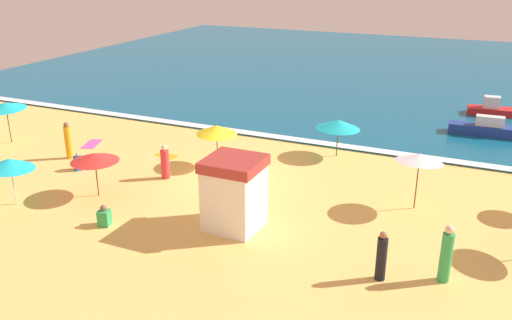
{
  "coord_description": "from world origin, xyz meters",
  "views": [
    {
      "loc": [
        9.98,
        -20.34,
        9.58
      ],
      "look_at": [
        0.49,
        0.78,
        0.8
      ],
      "focal_mm": 37.97,
      "sensor_mm": 36.0,
      "label": 1
    }
  ],
  "objects_px": {
    "small_boat_1": "(491,109)",
    "beachgoer_5": "(381,257)",
    "beachgoer_2": "(104,217)",
    "small_boat_0": "(489,129)",
    "beach_umbrella_6": "(217,130)",
    "beachgoer_1": "(68,141)",
    "beachgoer_6": "(78,162)",
    "beach_umbrella_2": "(6,106)",
    "beach_umbrella_1": "(338,124)",
    "beachgoer_0": "(165,163)",
    "beachgoer_4": "(446,255)",
    "lifeguard_cabana": "(234,193)",
    "beach_umbrella_5": "(10,164)",
    "beach_umbrella_4": "(95,157)",
    "beach_umbrella_0": "(420,158)"
  },
  "relations": [
    {
      "from": "small_boat_1",
      "to": "beachgoer_5",
      "type": "bearing_deg",
      "value": -96.47
    },
    {
      "from": "beachgoer_2",
      "to": "small_boat_0",
      "type": "xyz_separation_m",
      "value": [
        12.77,
        17.43,
        0.12
      ]
    },
    {
      "from": "beach_umbrella_6",
      "to": "small_boat_1",
      "type": "xyz_separation_m",
      "value": [
        11.75,
        14.73,
        -1.34
      ]
    },
    {
      "from": "beachgoer_1",
      "to": "beachgoer_5",
      "type": "bearing_deg",
      "value": -15.16
    },
    {
      "from": "beachgoer_6",
      "to": "beachgoer_5",
      "type": "bearing_deg",
      "value": -12.83
    },
    {
      "from": "small_boat_1",
      "to": "beach_umbrella_2",
      "type": "bearing_deg",
      "value": -145.5
    },
    {
      "from": "beach_umbrella_1",
      "to": "small_boat_1",
      "type": "height_order",
      "value": "beach_umbrella_1"
    },
    {
      "from": "beach_umbrella_1",
      "to": "beach_umbrella_2",
      "type": "relative_size",
      "value": 1.14
    },
    {
      "from": "beachgoer_0",
      "to": "beachgoer_2",
      "type": "distance_m",
      "value": 4.93
    },
    {
      "from": "beach_umbrella_2",
      "to": "beachgoer_6",
      "type": "distance_m",
      "value": 6.62
    },
    {
      "from": "beachgoer_4",
      "to": "beachgoer_5",
      "type": "distance_m",
      "value": 1.98
    },
    {
      "from": "small_boat_1",
      "to": "beachgoer_6",
      "type": "bearing_deg",
      "value": -134.28
    },
    {
      "from": "lifeguard_cabana",
      "to": "beach_umbrella_6",
      "type": "bearing_deg",
      "value": 123.75
    },
    {
      "from": "beach_umbrella_2",
      "to": "small_boat_0",
      "type": "distance_m",
      "value": 26.52
    },
    {
      "from": "beach_umbrella_1",
      "to": "beachgoer_2",
      "type": "bearing_deg",
      "value": -118.11
    },
    {
      "from": "beachgoer_6",
      "to": "small_boat_0",
      "type": "xyz_separation_m",
      "value": [
        17.57,
        13.37,
        0.1
      ]
    },
    {
      "from": "beach_umbrella_1",
      "to": "small_boat_0",
      "type": "height_order",
      "value": "beach_umbrella_1"
    },
    {
      "from": "small_boat_1",
      "to": "small_boat_0",
      "type": "bearing_deg",
      "value": -89.17
    },
    {
      "from": "beach_umbrella_5",
      "to": "beachgoer_0",
      "type": "height_order",
      "value": "beach_umbrella_5"
    },
    {
      "from": "beachgoer_1",
      "to": "beach_umbrella_2",
      "type": "bearing_deg",
      "value": 172.53
    },
    {
      "from": "beachgoer_4",
      "to": "small_boat_1",
      "type": "bearing_deg",
      "value": 88.36
    },
    {
      "from": "beachgoer_1",
      "to": "beachgoer_2",
      "type": "bearing_deg",
      "value": -39.05
    },
    {
      "from": "beach_umbrella_1",
      "to": "small_boat_1",
      "type": "bearing_deg",
      "value": 58.22
    },
    {
      "from": "lifeguard_cabana",
      "to": "beachgoer_0",
      "type": "relative_size",
      "value": 1.71
    },
    {
      "from": "beach_umbrella_2",
      "to": "beachgoer_1",
      "type": "bearing_deg",
      "value": -7.47
    },
    {
      "from": "beach_umbrella_4",
      "to": "beachgoer_5",
      "type": "bearing_deg",
      "value": -6.72
    },
    {
      "from": "beachgoer_2",
      "to": "beach_umbrella_0",
      "type": "bearing_deg",
      "value": 31.18
    },
    {
      "from": "beachgoer_0",
      "to": "small_boat_1",
      "type": "height_order",
      "value": "beachgoer_0"
    },
    {
      "from": "beach_umbrella_6",
      "to": "beachgoer_2",
      "type": "height_order",
      "value": "beach_umbrella_6"
    },
    {
      "from": "beachgoer_4",
      "to": "small_boat_0",
      "type": "bearing_deg",
      "value": 87.65
    },
    {
      "from": "beach_umbrella_5",
      "to": "beachgoer_2",
      "type": "distance_m",
      "value": 4.76
    },
    {
      "from": "beach_umbrella_1",
      "to": "beachgoer_6",
      "type": "xyz_separation_m",
      "value": [
        -10.66,
        -6.89,
        -1.31
      ]
    },
    {
      "from": "beach_umbrella_5",
      "to": "beachgoer_6",
      "type": "bearing_deg",
      "value": 93.78
    },
    {
      "from": "beachgoer_1",
      "to": "beach_umbrella_5",
      "type": "bearing_deg",
      "value": -70.82
    },
    {
      "from": "beach_umbrella_6",
      "to": "beachgoer_5",
      "type": "relative_size",
      "value": 1.6
    },
    {
      "from": "small_boat_0",
      "to": "beachgoer_6",
      "type": "bearing_deg",
      "value": -142.74
    },
    {
      "from": "beach_umbrella_5",
      "to": "small_boat_1",
      "type": "height_order",
      "value": "beach_umbrella_5"
    },
    {
      "from": "beach_umbrella_0",
      "to": "beachgoer_5",
      "type": "xyz_separation_m",
      "value": [
        -0.17,
        -5.7,
        -1.38
      ]
    },
    {
      "from": "beach_umbrella_2",
      "to": "beachgoer_0",
      "type": "bearing_deg",
      "value": -4.59
    },
    {
      "from": "beach_umbrella_1",
      "to": "small_boat_0",
      "type": "bearing_deg",
      "value": 43.11
    },
    {
      "from": "beachgoer_1",
      "to": "beachgoer_6",
      "type": "relative_size",
      "value": 2.17
    },
    {
      "from": "beach_umbrella_1",
      "to": "beach_umbrella_4",
      "type": "bearing_deg",
      "value": -131.5
    },
    {
      "from": "small_boat_1",
      "to": "beachgoer_1",
      "type": "bearing_deg",
      "value": -138.39
    },
    {
      "from": "lifeguard_cabana",
      "to": "beach_umbrella_1",
      "type": "xyz_separation_m",
      "value": [
        1.32,
        9.03,
        0.28
      ]
    },
    {
      "from": "beachgoer_5",
      "to": "small_boat_0",
      "type": "height_order",
      "value": "beachgoer_5"
    },
    {
      "from": "beach_umbrella_6",
      "to": "beachgoer_5",
      "type": "height_order",
      "value": "beach_umbrella_6"
    },
    {
      "from": "beach_umbrella_0",
      "to": "beachgoer_4",
      "type": "relative_size",
      "value": 1.26
    },
    {
      "from": "beach_umbrella_1",
      "to": "beach_umbrella_0",
      "type": "bearing_deg",
      "value": -45.22
    },
    {
      "from": "beach_umbrella_6",
      "to": "beachgoer_4",
      "type": "xyz_separation_m",
      "value": [
        11.16,
        -5.92,
        -0.9
      ]
    },
    {
      "from": "beachgoer_4",
      "to": "small_boat_0",
      "type": "distance_m",
      "value": 16.09
    }
  ]
}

